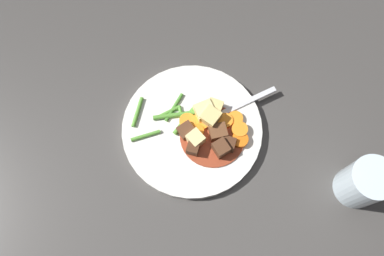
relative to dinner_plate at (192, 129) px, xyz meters
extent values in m
plane|color=#423F3D|center=(0.00, 0.00, -0.01)|extent=(3.00, 3.00, 0.00)
cylinder|color=white|center=(0.00, 0.00, 0.00)|extent=(0.26, 0.26, 0.02)
cylinder|color=#93381E|center=(0.04, -0.01, 0.01)|extent=(0.12, 0.12, 0.00)
cylinder|color=orange|center=(0.08, 0.02, 0.01)|extent=(0.04, 0.04, 0.01)
cylinder|color=orange|center=(0.06, 0.02, 0.01)|extent=(0.04, 0.04, 0.01)
cylinder|color=orange|center=(0.01, -0.01, 0.01)|extent=(0.03, 0.03, 0.01)
cylinder|color=orange|center=(0.02, 0.01, 0.01)|extent=(0.04, 0.04, 0.01)
cylinder|color=orange|center=(-0.01, 0.01, 0.01)|extent=(0.04, 0.04, 0.01)
cylinder|color=orange|center=(0.09, -0.02, 0.01)|extent=(0.03, 0.03, 0.01)
cylinder|color=orange|center=(0.09, 0.00, 0.02)|extent=(0.04, 0.04, 0.01)
cube|color=#EAD68C|center=(0.02, 0.03, 0.02)|extent=(0.04, 0.04, 0.03)
cube|color=#E5CC7A|center=(0.03, 0.02, 0.02)|extent=(0.04, 0.04, 0.03)
cube|color=#E5CC7A|center=(0.04, 0.04, 0.02)|extent=(0.03, 0.04, 0.02)
cube|color=#EAD68C|center=(0.01, -0.03, 0.02)|extent=(0.04, 0.04, 0.03)
cube|color=#4C2B19|center=(0.07, -0.03, 0.02)|extent=(0.03, 0.03, 0.02)
cube|color=#56331E|center=(0.06, -0.04, 0.02)|extent=(0.04, 0.04, 0.03)
cube|color=brown|center=(0.05, -0.01, 0.02)|extent=(0.04, 0.04, 0.02)
cube|color=#56331E|center=(-0.01, -0.01, 0.02)|extent=(0.04, 0.04, 0.02)
cube|color=#4C2B19|center=(0.01, -0.04, 0.02)|extent=(0.03, 0.03, 0.02)
cylinder|color=#599E38|center=(-0.11, 0.02, 0.01)|extent=(0.02, 0.06, 0.01)
cylinder|color=#599E38|center=(-0.02, 0.01, 0.01)|extent=(0.04, 0.06, 0.01)
cylinder|color=#599E38|center=(-0.05, 0.03, 0.01)|extent=(0.05, 0.03, 0.01)
cylinder|color=#599E38|center=(-0.03, 0.02, 0.01)|extent=(0.08, 0.03, 0.01)
cylinder|color=#599E38|center=(-0.08, -0.02, 0.01)|extent=(0.05, 0.03, 0.01)
cylinder|color=#4C8E33|center=(-0.04, 0.04, 0.01)|extent=(0.03, 0.06, 0.01)
cylinder|color=#599E38|center=(-0.02, 0.02, 0.01)|extent=(0.02, 0.05, 0.01)
cube|color=silver|center=(0.11, 0.06, 0.01)|extent=(0.10, 0.07, 0.00)
cube|color=silver|center=(0.05, 0.03, 0.01)|extent=(0.03, 0.03, 0.00)
cylinder|color=silver|center=(0.02, 0.02, 0.01)|extent=(0.04, 0.02, 0.00)
cylinder|color=silver|center=(0.02, 0.02, 0.01)|extent=(0.04, 0.02, 0.00)
cylinder|color=silver|center=(0.02, 0.01, 0.01)|extent=(0.04, 0.02, 0.00)
cylinder|color=silver|center=(0.03, 0.01, 0.01)|extent=(0.04, 0.02, 0.00)
cylinder|color=silver|center=(0.30, -0.09, 0.04)|extent=(0.08, 0.08, 0.09)
camera|label=1|loc=(0.02, -0.25, 0.71)|focal=37.29mm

